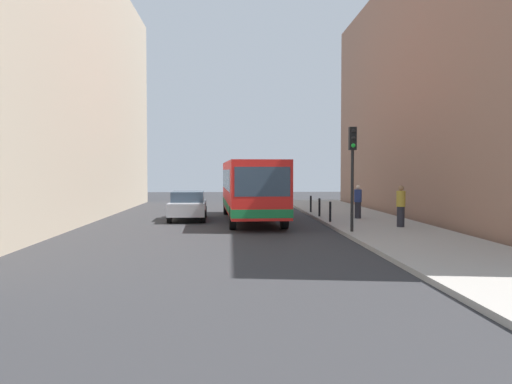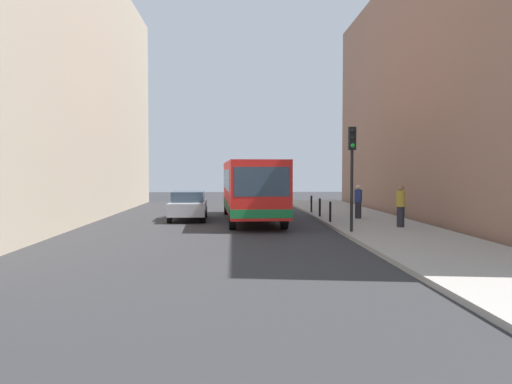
{
  "view_description": "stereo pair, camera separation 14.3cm",
  "coord_description": "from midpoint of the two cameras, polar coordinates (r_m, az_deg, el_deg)",
  "views": [
    {
      "loc": [
        -1.25,
        -22.73,
        2.52
      ],
      "look_at": [
        -0.02,
        1.47,
        1.55
      ],
      "focal_mm": 36.27,
      "sensor_mm": 36.0,
      "label": 1
    },
    {
      "loc": [
        -1.1,
        -22.73,
        2.52
      ],
      "look_at": [
        -0.02,
        1.47,
        1.55
      ],
      "focal_mm": 36.27,
      "sensor_mm": 36.0,
      "label": 2
    }
  ],
  "objects": [
    {
      "name": "ground_plane",
      "position": [
        22.9,
        0.06,
        -4.01
      ],
      "size": [
        80.0,
        80.0,
        0.0
      ],
      "primitive_type": "plane",
      "color": "#2D2D30"
    },
    {
      "name": "sidewalk",
      "position": [
        23.79,
        13.19,
        -3.66
      ],
      "size": [
        4.4,
        40.0,
        0.15
      ],
      "primitive_type": "cube",
      "color": "#9E9991",
      "rests_on": "ground"
    },
    {
      "name": "building_left",
      "position": [
        29.02,
        -24.19,
        11.14
      ],
      "size": [
        7.0,
        32.0,
        14.16
      ],
      "primitive_type": "cube",
      "color": "#B2A38C",
      "rests_on": "ground"
    },
    {
      "name": "building_right",
      "position": [
        29.91,
        22.62,
        10.58
      ],
      "size": [
        7.0,
        32.0,
        13.83
      ],
      "primitive_type": "cube",
      "color": "#936B56",
      "rests_on": "ground"
    },
    {
      "name": "bus",
      "position": [
        26.33,
        -0.73,
        0.58
      ],
      "size": [
        3.0,
        11.12,
        3.0
      ],
      "rotation": [
        0.0,
        0.0,
        3.19
      ],
      "color": "red",
      "rests_on": "ground"
    },
    {
      "name": "car_beside_bus",
      "position": [
        26.92,
        -7.66,
        -1.41
      ],
      "size": [
        1.96,
        4.45,
        1.48
      ],
      "rotation": [
        0.0,
        0.0,
        3.17
      ],
      "color": "#A5A8AD",
      "rests_on": "ground"
    },
    {
      "name": "traffic_light",
      "position": [
        20.57,
        10.4,
        3.62
      ],
      "size": [
        0.28,
        0.33,
        4.1
      ],
      "color": "black",
      "rests_on": "sidewalk"
    },
    {
      "name": "bollard_near",
      "position": [
        24.45,
        8.02,
        -2.16
      ],
      "size": [
        0.11,
        0.11,
        0.95
      ],
      "primitive_type": "cylinder",
      "color": "black",
      "rests_on": "sidewalk"
    },
    {
      "name": "bollard_mid",
      "position": [
        27.3,
        6.86,
        -1.69
      ],
      "size": [
        0.11,
        0.11,
        0.95
      ],
      "primitive_type": "cylinder",
      "color": "black",
      "rests_on": "sidewalk"
    },
    {
      "name": "bollard_far",
      "position": [
        30.17,
        5.93,
        -1.31
      ],
      "size": [
        0.11,
        0.11,
        0.95
      ],
      "primitive_type": "cylinder",
      "color": "black",
      "rests_on": "sidewalk"
    },
    {
      "name": "pedestrian_near_signal",
      "position": [
        22.8,
        15.5,
        -1.5
      ],
      "size": [
        0.38,
        0.38,
        1.77
      ],
      "rotation": [
        0.0,
        0.0,
        3.27
      ],
      "color": "#26262D",
      "rests_on": "sidewalk"
    },
    {
      "name": "pedestrian_mid_sidewalk",
      "position": [
        26.51,
        11.02,
        -1.06
      ],
      "size": [
        0.38,
        0.38,
        1.68
      ],
      "rotation": [
        0.0,
        0.0,
        1.5
      ],
      "color": "#26262D",
      "rests_on": "sidewalk"
    }
  ]
}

